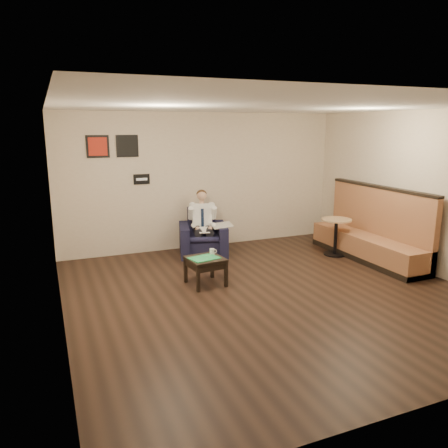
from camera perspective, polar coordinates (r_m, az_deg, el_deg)
name	(u,v)px	position (r m, az deg, el deg)	size (l,w,h in m)	color
ground	(271,293)	(6.85, 6.12, -9.01)	(6.00, 6.00, 0.00)	black
wall_back	(203,181)	(9.17, -2.71, 5.62)	(6.00, 0.02, 2.80)	beige
wall_front	(444,260)	(4.17, 26.77, -4.27)	(6.00, 0.02, 2.80)	beige
wall_left	(55,221)	(5.68, -21.16, 0.43)	(0.02, 6.00, 2.80)	beige
wall_right	(426,192)	(8.33, 24.84, 3.76)	(0.02, 6.00, 2.80)	beige
ceiling	(275,106)	(6.37, 6.73, 15.10)	(6.00, 6.00, 0.02)	white
seating_sign	(142,179)	(8.79, -10.71, 5.77)	(0.32, 0.02, 0.20)	black
art_print_left	(98,146)	(8.61, -16.17, 9.70)	(0.42, 0.03, 0.42)	red
art_print_right	(127,146)	(8.70, -12.52, 9.92)	(0.42, 0.03, 0.42)	black
armchair	(203,232)	(8.74, -2.77, -1.11)	(0.92, 0.92, 0.89)	black
seated_man	(203,226)	(8.59, -2.71, -0.22)	(0.58, 0.87, 1.22)	white
lap_papers	(204,230)	(8.51, -2.65, -0.78)	(0.20, 0.29, 0.01)	white
newspaper	(222,225)	(8.64, -0.27, -0.15)	(0.39, 0.48, 0.01)	silver
side_table	(205,271)	(7.11, -2.43, -6.17)	(0.55, 0.55, 0.45)	black
green_folder	(204,258)	(7.01, -2.60, -4.46)	(0.45, 0.32, 0.01)	green
coffee_mug	(212,252)	(7.21, -1.58, -3.62)	(0.08, 0.08, 0.10)	white
smartphone	(204,255)	(7.20, -2.65, -4.01)	(0.14, 0.07, 0.01)	black
banquette	(369,224)	(8.79, 18.37, 0.01)	(0.65, 2.71, 1.39)	#945B39
cafe_table	(336,237)	(8.96, 14.37, -1.65)	(0.59, 0.59, 0.74)	tan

